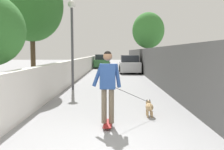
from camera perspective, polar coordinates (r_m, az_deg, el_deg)
name	(u,v)px	position (r m, az deg, el deg)	size (l,w,h in m)	color
ground_plane	(114,77)	(18.68, 0.40, -0.38)	(80.00, 80.00, 0.00)	gray
wall_left	(76,69)	(16.83, -8.26, 1.25)	(48.00, 0.30, 1.35)	silver
fence_right	(152,64)	(16.79, 9.04, 2.51)	(48.00, 0.30, 2.10)	#4C4C4C
tree_left_mid	(32,6)	(12.89, -17.77, 14.77)	(2.98, 2.98, 5.74)	#473523
tree_right_far	(148,30)	(23.87, 8.22, 9.97)	(2.96, 2.96, 5.48)	brown
lamp_post	(72,29)	(12.35, -9.05, 10.25)	(0.36, 0.36, 4.27)	#4C4C51
skateboard	(108,124)	(6.33, -0.97, -10.96)	(0.80, 0.21, 0.08)	maroon
person_skateboarder	(108,81)	(6.12, -0.99, -1.39)	(0.23, 0.71, 1.78)	#726651
dog	(149,107)	(7.32, 8.41, -7.12)	(1.33, 1.28, 1.06)	tan
car_near	(129,65)	(22.30, 3.97, 2.37)	(4.17, 1.80, 1.54)	silver
car_far	(102,62)	(29.26, -2.23, 3.07)	(3.94, 1.80, 1.54)	#336B38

